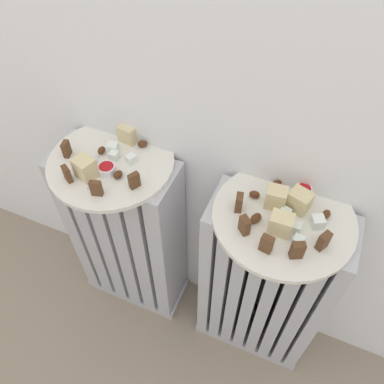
{
  "coord_description": "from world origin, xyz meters",
  "views": [
    {
      "loc": [
        0.22,
        -0.25,
        1.31
      ],
      "look_at": [
        0.0,
        0.28,
        0.63
      ],
      "focal_mm": 35.65,
      "sensor_mm": 36.0,
      "label": 1
    }
  ],
  "objects": [
    {
      "name": "jam_bowl_left",
      "position": [
        -0.2,
        0.24,
        0.67
      ],
      "size": [
        0.04,
        0.04,
        0.02
      ],
      "color": "white",
      "rests_on": "plate_left"
    },
    {
      "name": "medjool_date_right_3",
      "position": [
        0.16,
        0.24,
        0.66
      ],
      "size": [
        0.03,
        0.03,
        0.02
      ],
      "primitive_type": "ellipsoid",
      "rotation": [
        0.0,
        0.0,
        1.29
      ],
      "color": "#4C2814",
      "rests_on": "plate_right"
    },
    {
      "name": "turkish_delight_right_1",
      "position": [
        0.26,
        0.22,
        0.67
      ],
      "size": [
        0.02,
        0.02,
        0.02
      ],
      "primitive_type": "cube",
      "rotation": [
        0.0,
        0.0,
        1.39
      ],
      "color": "white",
      "rests_on": "plate_right"
    },
    {
      "name": "turkish_delight_right_3",
      "position": [
        0.24,
        0.25,
        0.67
      ],
      "size": [
        0.02,
        0.02,
        0.02
      ],
      "primitive_type": "cube",
      "rotation": [
        0.0,
        0.0,
        0.06
      ],
      "color": "white",
      "rests_on": "plate_right"
    },
    {
      "name": "medjool_date_left_2",
      "position": [
        -0.17,
        0.35,
        0.66
      ],
      "size": [
        0.03,
        0.03,
        0.02
      ],
      "primitive_type": "ellipsoid",
      "rotation": [
        0.0,
        0.0,
        0.5
      ],
      "color": "#4C2814",
      "rests_on": "plate_left"
    },
    {
      "name": "plate_left",
      "position": [
        -0.22,
        0.28,
        0.65
      ],
      "size": [
        0.31,
        0.31,
        0.01
      ],
      "primitive_type": "cylinder",
      "color": "silver",
      "rests_on": "radiator_left"
    },
    {
      "name": "dark_cake_slice_left_1",
      "position": [
        -0.27,
        0.19,
        0.68
      ],
      "size": [
        0.03,
        0.02,
        0.04
      ],
      "primitive_type": "cube",
      "rotation": [
        0.0,
        0.0,
        -0.53
      ],
      "color": "#56351E",
      "rests_on": "plate_left"
    },
    {
      "name": "turkish_delight_left_1",
      "position": [
        -0.21,
        0.29,
        0.67
      ],
      "size": [
        0.02,
        0.02,
        0.02
      ],
      "primitive_type": "cube",
      "rotation": [
        0.0,
        0.0,
        0.06
      ],
      "color": "white",
      "rests_on": "plate_left"
    },
    {
      "name": "medjool_date_right_1",
      "position": [
        0.14,
        0.31,
        0.66
      ],
      "size": [
        0.03,
        0.02,
        0.02
      ],
      "primitive_type": "ellipsoid",
      "rotation": [
        0.0,
        0.0,
        0.09
      ],
      "color": "#4C2814",
      "rests_on": "plate_right"
    },
    {
      "name": "plate_right",
      "position": [
        0.22,
        0.28,
        0.65
      ],
      "size": [
        0.31,
        0.31,
        0.01
      ],
      "primitive_type": "cylinder",
      "color": "silver",
      "rests_on": "radiator_right"
    },
    {
      "name": "dark_cake_slice_left_0",
      "position": [
        -0.32,
        0.26,
        0.68
      ],
      "size": [
        0.02,
        0.03,
        0.04
      ],
      "primitive_type": "cube",
      "rotation": [
        0.0,
        0.0,
        -1.34
      ],
      "color": "#56351E",
      "rests_on": "plate_left"
    },
    {
      "name": "dark_cake_slice_right_0",
      "position": [
        0.12,
        0.26,
        0.68
      ],
      "size": [
        0.02,
        0.03,
        0.04
      ],
      "primitive_type": "cube",
      "rotation": [
        0.0,
        0.0,
        -1.36
      ],
      "color": "#56351E",
      "rests_on": "plate_right"
    },
    {
      "name": "turkish_delight_left_2",
      "position": [
        -0.22,
        0.31,
        0.67
      ],
      "size": [
        0.03,
        0.03,
        0.03
      ],
      "primitive_type": "cube",
      "rotation": [
        0.0,
        0.0,
        0.27
      ],
      "color": "white",
      "rests_on": "plate_left"
    },
    {
      "name": "radiator_right",
      "position": [
        0.22,
        0.28,
        0.32
      ],
      "size": [
        0.34,
        0.15,
        0.64
      ],
      "color": "#B2B2B7",
      "rests_on": "ground_plane"
    },
    {
      "name": "medjool_date_right_2",
      "position": [
        0.18,
        0.36,
        0.66
      ],
      "size": [
        0.03,
        0.03,
        0.01
      ],
      "primitive_type": "ellipsoid",
      "rotation": [
        0.0,
        0.0,
        0.82
      ],
      "color": "#4C2814",
      "rests_on": "plate_right"
    },
    {
      "name": "dark_cake_slice_left_3",
      "position": [
        -0.12,
        0.23,
        0.68
      ],
      "size": [
        0.02,
        0.03,
        0.04
      ],
      "primitive_type": "cube",
      "rotation": [
        0.0,
        0.0,
        1.08
      ],
      "color": "#56351E",
      "rests_on": "plate_left"
    },
    {
      "name": "radiator_left",
      "position": [
        -0.22,
        0.28,
        0.32
      ],
      "size": [
        0.34,
        0.15,
        0.64
      ],
      "color": "#B2B2B7",
      "rests_on": "ground_plane"
    },
    {
      "name": "turkish_delight_right_2",
      "position": [
        0.28,
        0.28,
        0.67
      ],
      "size": [
        0.03,
        0.03,
        0.03
      ],
      "primitive_type": "cube",
      "rotation": [
        0.0,
        0.0,
        0.48
      ],
      "color": "white",
      "rests_on": "plate_right"
    },
    {
      "name": "marble_cake_slice_right_1",
      "position": [
        0.24,
        0.31,
        0.68
      ],
      "size": [
        0.06,
        0.05,
        0.05
      ],
      "primitive_type": "cube",
      "rotation": [
        0.0,
        0.0,
        -0.31
      ],
      "color": "beige",
      "rests_on": "plate_right"
    },
    {
      "name": "medjool_date_left_0",
      "position": [
        -0.17,
        0.24,
        0.66
      ],
      "size": [
        0.02,
        0.03,
        0.02
      ],
      "primitive_type": "ellipsoid",
      "rotation": [
        0.0,
        0.0,
        1.42
      ],
      "color": "#4C2814",
      "rests_on": "plate_left"
    },
    {
      "name": "dark_cake_slice_right_4",
      "position": [
        0.3,
        0.23,
        0.68
      ],
      "size": [
        0.03,
        0.03,
        0.04
      ],
      "primitive_type": "cube",
      "rotation": [
        0.0,
        0.0,
        1.07
      ],
      "color": "#56351E",
      "rests_on": "plate_right"
    },
    {
      "name": "fork",
      "position": [
        -0.24,
        0.24,
        0.66
      ],
      "size": [
        0.06,
        0.1,
        0.0
      ],
      "color": "silver",
      "rests_on": "plate_left"
    },
    {
      "name": "jam_bowl_right",
      "position": [
        0.24,
        0.35,
        0.67
      ],
      "size": [
        0.04,
        0.04,
        0.02
      ],
      "color": "white",
      "rests_on": "plate_right"
    },
    {
      "name": "dark_cake_slice_left_2",
      "position": [
        -0.19,
        0.18,
        0.68
      ],
      "size": [
        0.03,
        0.02,
        0.04
      ],
      "primitive_type": "cube",
      "rotation": [
        0.0,
        0.0,
        0.27
      ],
      "color": "#56351E",
      "rests_on": "plate_left"
    },
    {
      "name": "marble_cake_slice_left_0",
      "position": [
        -0.24,
        0.21,
        0.68
      ],
      "size": [
        0.05,
        0.05,
        0.05
      ],
      "primitive_type": "cube",
      "rotation": [
        0.0,
        0.0,
        -0.3
      ],
      "color": "beige",
      "rests_on": "plate_left"
    },
    {
      "name": "marble_cake_slice_right_0",
      "position": [
        0.21,
        0.24,
        0.68
      ],
      "size": [
        0.05,
        0.04,
        0.05
      ],
      "primitive_type": "cube",
      "rotation": [
        0.0,
        0.0,
        0.03
      ],
      "color": "beige",
      "rests_on": "plate_right"
    },
    {
      "name": "ground_plane",
      "position": [
        0.0,
        0.0,
        0.0
      ],
      "size": [
        6.0,
        6.0,
        0.0
      ],
      "primitive_type": "plane",
      "color": "gray"
    },
    {
      "name": "marble_cake_slice_left_1",
      "position": [
        -0.21,
        0.36,
        0.68
      ],
      "size": [
        0.05,
        0.04,
        0.05
      ],
      "primitive_type": "cube",
      "rotation": [
        0.0,
        0.0,
        -0.17
      ],
      "color": "beige",
      "rests_on": "plate_left"
    },
    {
      "name": "turkish_delight_left_0",
      "position": [
        -0.17,
        0.29,
        0.67
      ],
      "size": [
        0.03,
        0.03,
        0.02
      ],
      "primitive_type": "cube",
      "rotation": [
        0.0,
        0.0,
        1.18
      ],
      "color": "white",
      "rests_on": "plate_left"
    },
    {
      "name": "dark_cake_slice_right_2",
      "position": [
        0.2,
        0.18,
        0.68
      ],
      "size": [
        0.03,
        0.02,
        0.04
      ],
      "primitive_type": "cube",
      "rotation": [
        0.0,
        0.0,
        -0.15
      ],
      "color": "#56351E",
      "rests_on": "plate_right"
    },
    {
      "name": "medjool_date_left_1",
      "position": [
        -0.25,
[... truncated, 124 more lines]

